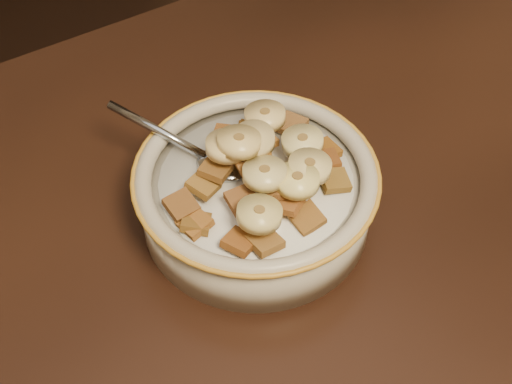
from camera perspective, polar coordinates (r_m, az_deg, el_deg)
chair at (r=1.14m, az=-15.04°, el=11.89°), size 0.56×0.56×1.05m
cereal_bowl at (r=0.54m, az=0.00°, el=-0.62°), size 0.17×0.17×0.04m
milk at (r=0.53m, az=0.00°, el=0.85°), size 0.14×0.14×0.00m
spoon at (r=0.53m, az=-2.68°, el=2.20°), size 0.05×0.05×0.01m
cereal_square_0 at (r=0.48m, az=-1.30°, el=-4.01°), size 0.03×0.03×0.01m
cereal_square_1 at (r=0.51m, az=-3.24°, el=1.85°), size 0.03×0.03×0.01m
cereal_square_2 at (r=0.51m, az=0.10°, el=3.04°), size 0.03×0.03×0.01m
cereal_square_3 at (r=0.52m, az=4.48°, el=1.85°), size 0.03×0.03×0.01m
cereal_square_4 at (r=0.50m, az=-1.11°, el=-0.64°), size 0.02×0.02×0.01m
cereal_square_5 at (r=0.50m, az=2.91°, el=0.43°), size 0.02×0.02×0.01m
cereal_square_6 at (r=0.50m, az=-4.91°, el=-2.50°), size 0.02×0.02×0.01m
cereal_square_7 at (r=0.56m, az=-0.11°, el=4.98°), size 0.02×0.02×0.01m
cereal_square_8 at (r=0.51m, az=-4.23°, el=0.58°), size 0.03×0.03×0.01m
cereal_square_9 at (r=0.54m, az=-2.41°, el=4.43°), size 0.03×0.03×0.01m
cereal_square_10 at (r=0.54m, az=0.22°, el=4.51°), size 0.03×0.03×0.01m
cereal_square_11 at (r=0.52m, az=6.33°, el=0.93°), size 0.03×0.03×0.01m
cereal_square_12 at (r=0.50m, az=0.23°, el=2.46°), size 0.03×0.03×0.01m
cereal_square_13 at (r=0.53m, az=5.56°, el=2.54°), size 0.03×0.03×0.01m
cereal_square_14 at (r=0.50m, az=-4.83°, el=-2.44°), size 0.03×0.03×0.01m
cereal_square_15 at (r=0.52m, az=-1.14°, el=3.50°), size 0.03×0.03×0.01m
cereal_square_16 at (r=0.50m, az=1.86°, el=0.39°), size 0.03×0.03×0.01m
cereal_square_17 at (r=0.50m, az=-6.00°, el=-1.06°), size 0.02×0.02×0.01m
cereal_square_18 at (r=0.48m, az=0.74°, el=-4.00°), size 0.02×0.02×0.01m
cereal_square_19 at (r=0.53m, az=-2.05°, el=3.84°), size 0.03×0.03×0.01m
cereal_square_20 at (r=0.54m, az=0.39°, el=4.14°), size 0.02×0.02×0.01m
cereal_square_21 at (r=0.55m, az=-0.54°, el=4.76°), size 0.03×0.03×0.01m
cereal_square_22 at (r=0.50m, az=2.55°, el=-0.83°), size 0.03×0.03×0.01m
cereal_square_23 at (r=0.54m, az=5.49°, el=3.34°), size 0.02×0.02×0.01m
cereal_square_24 at (r=0.51m, az=-0.45°, el=2.32°), size 0.02×0.02×0.01m
cereal_square_25 at (r=0.56m, az=2.87°, el=5.38°), size 0.03×0.03×0.01m
cereal_square_26 at (r=0.50m, az=4.11°, el=-2.10°), size 0.02×0.02×0.01m
banana_slice_0 at (r=0.49m, az=0.69°, el=1.48°), size 0.04×0.04×0.01m
banana_slice_1 at (r=0.49m, az=3.32°, el=0.93°), size 0.04×0.04×0.01m
banana_slice_2 at (r=0.48m, az=0.27°, el=-1.78°), size 0.04×0.04×0.01m
banana_slice_3 at (r=0.51m, az=-0.21°, el=4.19°), size 0.04×0.04×0.01m
banana_slice_4 at (r=0.51m, az=-2.32°, el=3.70°), size 0.04×0.04×0.01m
banana_slice_5 at (r=0.50m, az=-1.36°, el=4.03°), size 0.04×0.04×0.01m
banana_slice_6 at (r=0.53m, az=3.74°, el=4.02°), size 0.04×0.04×0.01m
banana_slice_7 at (r=0.50m, az=4.31°, el=2.03°), size 0.04×0.04×0.01m
banana_slice_8 at (r=0.54m, az=0.72°, el=6.10°), size 0.03×0.03×0.01m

